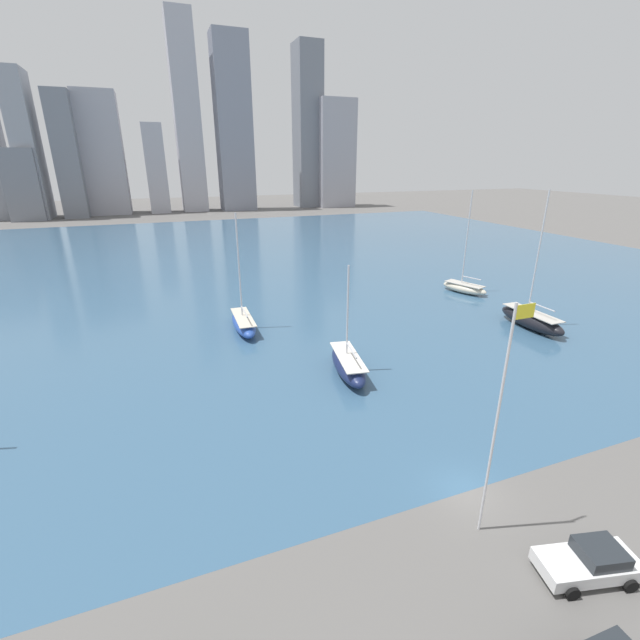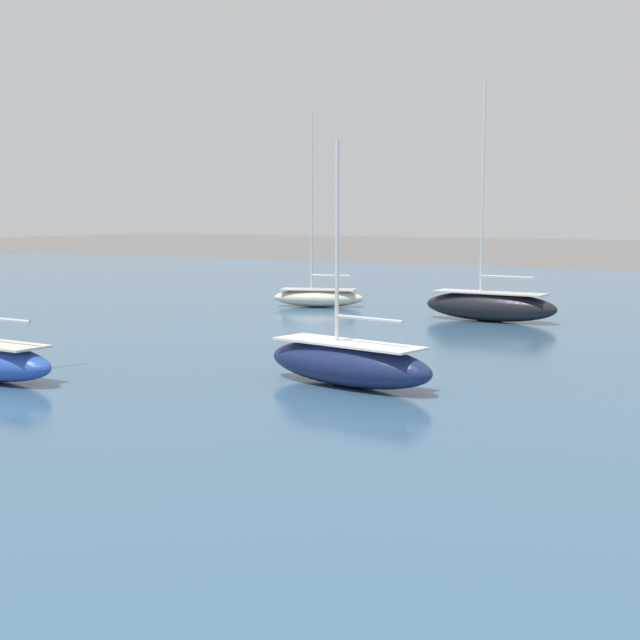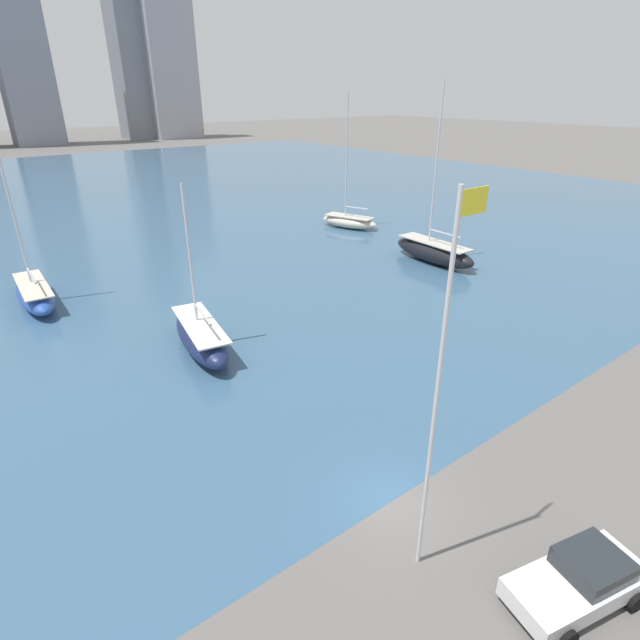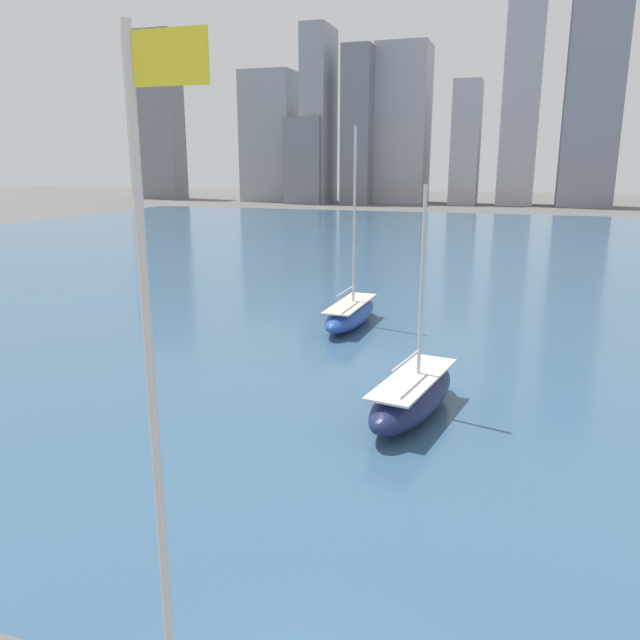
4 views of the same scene
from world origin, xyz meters
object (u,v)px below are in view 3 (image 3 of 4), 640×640
(sailboat_cream, at_px, (349,221))
(sailboat_black, at_px, (434,251))
(flag_pole, at_px, (438,392))
(sailboat_blue, at_px, (35,293))
(sailboat_navy, at_px, (201,336))
(parked_pickup_white, at_px, (580,580))

(sailboat_cream, bearing_deg, sailboat_black, -118.74)
(flag_pole, xyz_separation_m, sailboat_blue, (-6.28, 34.59, -6.20))
(flag_pole, xyz_separation_m, sailboat_black, (26.89, 22.70, -6.03))
(sailboat_blue, bearing_deg, sailboat_black, -17.94)
(flag_pole, height_order, sailboat_blue, sailboat_blue)
(sailboat_black, bearing_deg, sailboat_navy, -171.56)
(sailboat_black, height_order, sailboat_blue, sailboat_black)
(flag_pole, bearing_deg, sailboat_navy, 87.67)
(sailboat_cream, bearing_deg, parked_pickup_white, -141.99)
(sailboat_blue, bearing_deg, sailboat_cream, 7.45)
(flag_pole, relative_size, sailboat_navy, 1.26)
(sailboat_blue, distance_m, parked_pickup_white, 39.90)
(flag_pole, bearing_deg, parked_pickup_white, -53.71)
(sailboat_cream, bearing_deg, sailboat_navy, -167.15)
(parked_pickup_white, bearing_deg, sailboat_navy, -161.00)
(flag_pole, distance_m, sailboat_black, 35.70)
(flag_pole, distance_m, parked_pickup_white, 8.18)
(sailboat_navy, xyz_separation_m, sailboat_blue, (-7.08, 15.03, -0.06))
(flag_pole, xyz_separation_m, sailboat_navy, (0.80, 19.57, -6.13))
(flag_pole, xyz_separation_m, parked_pickup_white, (3.08, -4.19, -6.32))
(sailboat_black, bearing_deg, sailboat_cream, 83.17)
(sailboat_navy, relative_size, sailboat_blue, 0.76)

